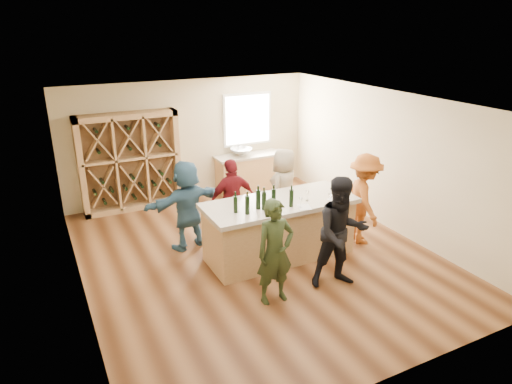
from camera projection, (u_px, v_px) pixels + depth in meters
name	position (u px, v px, depth m)	size (l,w,h in m)	color
floor	(256.00, 257.00, 8.45)	(6.00, 7.00, 0.10)	brown
ceiling	(256.00, 99.00, 7.42)	(6.00, 7.00, 0.10)	white
wall_back	(189.00, 139.00, 10.90)	(6.00, 0.10, 2.80)	beige
wall_front	(402.00, 280.00, 4.97)	(6.00, 0.10, 2.80)	beige
wall_left	(70.00, 214.00, 6.65)	(0.10, 7.00, 2.80)	beige
wall_right	(391.00, 160.00, 9.22)	(0.10, 7.00, 2.80)	beige
window_frame	(247.00, 119.00, 11.34)	(1.30, 0.06, 1.30)	white
window_pane	(248.00, 119.00, 11.31)	(1.18, 0.01, 1.18)	white
wine_rack	(130.00, 162.00, 10.15)	(2.20, 0.45, 2.20)	tan
back_counter_base	(249.00, 173.00, 11.54)	(1.60, 0.58, 0.86)	tan
back_counter_top	(249.00, 156.00, 11.38)	(1.70, 0.62, 0.06)	#B1A491
sink	(241.00, 152.00, 11.25)	(0.54, 0.54, 0.19)	silver
faucet	(238.00, 148.00, 11.38)	(0.02, 0.02, 0.30)	silver
tasting_counter_base	(279.00, 231.00, 8.21)	(2.60, 1.00, 1.00)	tan
tasting_counter_top	(280.00, 203.00, 8.02)	(2.72, 1.12, 0.08)	#B1A491
wine_bottle_a	(236.00, 204.00, 7.48)	(0.07, 0.07, 0.28)	black
wine_bottle_b	(247.00, 205.00, 7.42)	(0.08, 0.08, 0.31)	black
wine_bottle_c	(258.00, 200.00, 7.62)	(0.08, 0.08, 0.33)	black
wine_bottle_d	(264.00, 201.00, 7.60)	(0.08, 0.08, 0.32)	black
wine_bottle_e	(274.00, 198.00, 7.73)	(0.08, 0.08, 0.31)	black
wine_glass_a	(275.00, 208.00, 7.44)	(0.07, 0.07, 0.19)	white
wine_glass_b	(301.00, 203.00, 7.69)	(0.07, 0.07, 0.18)	white
wine_glass_c	(330.00, 199.00, 7.87)	(0.07, 0.07, 0.18)	white
wine_glass_d	(307.00, 196.00, 8.00)	(0.07, 0.07, 0.18)	white
wine_glass_e	(331.00, 193.00, 8.14)	(0.07, 0.07, 0.17)	white
tasting_menu_a	(275.00, 212.00, 7.55)	(0.22, 0.31, 0.00)	white
tasting_menu_b	(304.00, 207.00, 7.76)	(0.20, 0.28, 0.00)	white
tasting_menu_c	(336.00, 200.00, 8.04)	(0.22, 0.30, 0.00)	white
person_near_left	(275.00, 252.00, 6.78)	(0.60, 0.44, 1.66)	#263319
person_near_right	(341.00, 233.00, 7.17)	(0.90, 0.49, 1.84)	black
person_server	(364.00, 199.00, 8.65)	(1.14, 0.53, 1.76)	#994C19
person_far_mid	(232.00, 200.00, 8.75)	(0.96, 0.49, 1.64)	#590F14
person_far_right	(284.00, 189.00, 9.24)	(0.83, 0.54, 1.70)	gray
person_far_left	(187.00, 205.00, 8.44)	(1.58, 0.57, 1.71)	#335972
wine_bottle_f	(291.00, 198.00, 7.73)	(0.07, 0.07, 0.30)	black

